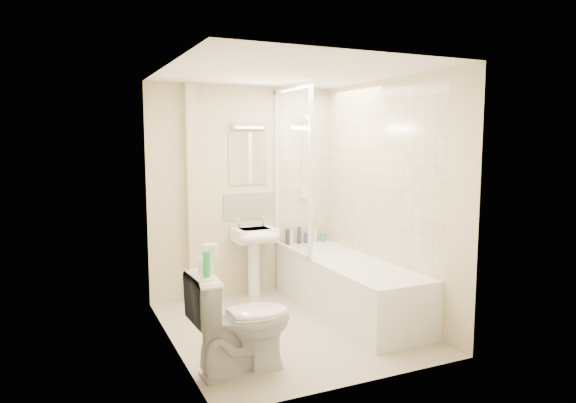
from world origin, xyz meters
name	(u,v)px	position (x,y,z in m)	size (l,w,h in m)	color
floor	(289,327)	(0.00, 0.00, 0.00)	(2.50, 2.50, 0.00)	beige
wall_back	(244,191)	(0.00, 1.25, 1.20)	(2.20, 0.02, 2.40)	beige
wall_left	(171,210)	(-1.10, 0.00, 1.20)	(0.02, 2.50, 2.40)	beige
wall_right	(387,198)	(1.10, 0.00, 1.20)	(0.02, 2.50, 2.40)	beige
ceiling	(289,72)	(0.00, 0.00, 2.40)	(2.20, 2.50, 0.02)	white
tile_back	(303,170)	(0.75, 1.24, 1.42)	(0.70, 0.01, 1.75)	beige
tile_right	(377,175)	(1.09, 0.17, 1.42)	(0.01, 2.10, 1.75)	beige
pipe_boxing	(192,194)	(-0.62, 1.19, 1.20)	(0.12, 0.12, 2.40)	beige
splashback	(249,206)	(0.05, 1.24, 1.03)	(0.60, 0.01, 0.30)	beige
mirror	(248,158)	(0.05, 1.24, 1.58)	(0.46, 0.01, 0.60)	white
strip_light	(249,126)	(0.05, 1.22, 1.95)	(0.42, 0.07, 0.07)	silver
bathtub	(348,285)	(0.75, 0.17, 0.29)	(0.70, 2.10, 0.55)	white
shower_screen	(292,171)	(0.40, 0.80, 1.45)	(0.04, 0.92, 1.80)	white
shower_fixture	(304,161)	(0.75, 1.19, 1.55)	(0.10, 0.16, 0.99)	white
pedestal_sink	(256,243)	(0.05, 1.01, 0.64)	(0.47, 0.45, 0.91)	white
bottle_black_a	(288,237)	(0.51, 1.16, 0.64)	(0.06, 0.06, 0.19)	black
bottle_white_a	(291,238)	(0.55, 1.16, 0.63)	(0.05, 0.05, 0.16)	white
bottle_black_b	(299,235)	(0.66, 1.16, 0.65)	(0.05, 0.05, 0.20)	black
bottle_blue	(306,238)	(0.76, 1.16, 0.61)	(0.06, 0.06, 0.12)	#131A53
bottle_cream	(310,236)	(0.81, 1.16, 0.63)	(0.06, 0.06, 0.15)	beige
bottle_white_b	(315,236)	(0.88, 1.16, 0.62)	(0.05, 0.05, 0.15)	white
bottle_green	(323,237)	(0.99, 1.16, 0.60)	(0.07, 0.07, 0.10)	green
toilet	(242,321)	(-0.72, -0.69, 0.40)	(0.81, 0.48, 0.81)	white
toilet_roll_lower	(206,264)	(-0.97, -0.61, 0.86)	(0.12, 0.12, 0.11)	white
toilet_roll_upper	(210,250)	(-0.93, -0.60, 0.96)	(0.12, 0.12, 0.10)	white
green_bottle	(207,264)	(-1.01, -0.77, 0.90)	(0.05, 0.05, 0.19)	green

